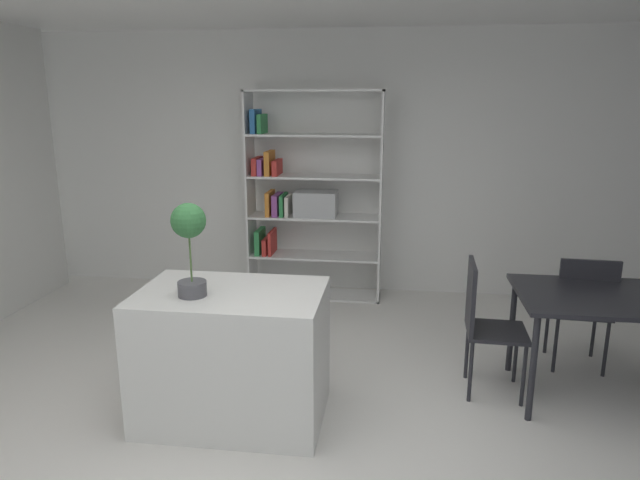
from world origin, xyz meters
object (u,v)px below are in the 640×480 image
kitchen_island (233,355)px  open_bookshelf (305,196)px  dining_chair_island_side (483,317)px  dining_chair_far (583,303)px  potted_plant_on_island (189,237)px  dining_table (606,306)px

kitchen_island → open_bookshelf: open_bookshelf is taller
kitchen_island → dining_chair_island_side: bearing=18.9°
kitchen_island → dining_chair_far: (2.49, 1.01, 0.11)m
kitchen_island → open_bookshelf: (0.08, 2.46, 0.64)m
kitchen_island → dining_chair_far: size_ratio=1.29×
open_bookshelf → dining_chair_far: 2.86m
open_bookshelf → dining_chair_island_side: 2.52m
potted_plant_on_island → open_bookshelf: open_bookshelf is taller
kitchen_island → open_bookshelf: 2.54m
potted_plant_on_island → open_bookshelf: (0.29, 2.57, -0.18)m
kitchen_island → dining_chair_island_side: (1.68, 0.57, 0.13)m
kitchen_island → dining_chair_far: 2.69m
potted_plant_on_island → dining_table: size_ratio=0.49×
open_bookshelf → dining_table: (2.41, -1.89, -0.39)m
kitchen_island → potted_plant_on_island: size_ratio=2.03×
dining_table → dining_chair_island_side: (-0.81, 0.00, -0.13)m
kitchen_island → potted_plant_on_island: potted_plant_on_island is taller
open_bookshelf → kitchen_island: bearing=-91.9°
kitchen_island → dining_chair_far: dining_chair_far is taller
kitchen_island → dining_chair_island_side: size_ratio=1.23×
dining_table → dining_chair_island_side: 0.82m
dining_table → dining_chair_far: 0.47m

